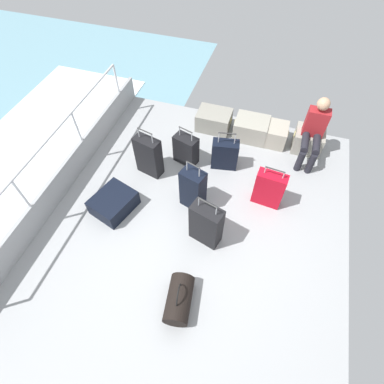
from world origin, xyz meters
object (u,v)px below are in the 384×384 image
Objects in this scene: passenger_seated at (314,130)px; suitcase_5 at (114,203)px; suitcase_4 at (269,189)px; cargo_crate_0 at (214,120)px; cargo_crate_3 at (308,140)px; suitcase_3 at (193,189)px; suitcase_2 at (149,156)px; suitcase_1 at (186,150)px; duffel_bag at (179,299)px; cargo_crate_1 at (251,128)px; cargo_crate_2 at (273,134)px; suitcase_6 at (225,154)px; suitcase_0 at (206,224)px.

passenger_seated reaches higher than suitcase_5.
cargo_crate_0 is at bearing 130.54° from suitcase_4.
cargo_crate_3 is (1.73, -0.05, 0.02)m from cargo_crate_0.
suitcase_5 is (-1.12, -0.45, -0.23)m from suitcase_3.
suitcase_2 and suitcase_3 have the same top height.
suitcase_1 reaches higher than duffel_bag.
suitcase_2 is at bearing 154.30° from suitcase_3.
suitcase_1 is at bearing -134.57° from cargo_crate_1.
cargo_crate_0 is 1.25× the size of cargo_crate_2.
suitcase_6 is 1.22× the size of duffel_bag.
suitcase_4 reaches higher than cargo_crate_1.
cargo_crate_0 is 2.46m from suitcase_5.
cargo_crate_0 is at bearing 115.20° from suitcase_6.
cargo_crate_3 is at bearing -1.70° from cargo_crate_0.
suitcase_4 is at bearing -109.58° from cargo_crate_3.
passenger_seated is 1.23× the size of suitcase_3.
passenger_seated is 1.45× the size of suitcase_4.
cargo_crate_2 is 0.48× the size of passenger_seated.
cargo_crate_3 is 0.42m from passenger_seated.
suitcase_6 is (-0.69, -0.85, 0.09)m from cargo_crate_2.
cargo_crate_2 is at bearing -1.55° from cargo_crate_1.
suitcase_6 is (0.65, 0.09, -0.00)m from suitcase_1.
cargo_crate_1 is at bearing 168.93° from passenger_seated.
suitcase_3 reaches higher than cargo_crate_3.
duffel_bag is at bearing -101.11° from cargo_crate_2.
suitcase_3 reaches higher than cargo_crate_0.
cargo_crate_1 is 1.21× the size of cargo_crate_3.
passenger_seated is 2.44m from suitcase_0.
suitcase_6 is at bearing 90.93° from duffel_bag.
passenger_seated reaches higher than suitcase_4.
cargo_crate_1 is at bearing -2.94° from cargo_crate_0.
passenger_seated is 1.50m from suitcase_6.
suitcase_3 is (-0.55, -1.78, 0.17)m from cargo_crate_1.
suitcase_0 is 1.56m from suitcase_2.
cargo_crate_1 is at bearing 45.43° from suitcase_1.
suitcase_1 is at bearing 106.30° from duffel_bag.
cargo_crate_2 is 1.10m from suitcase_6.
passenger_seated is at bearing -11.07° from cargo_crate_1.
cargo_crate_1 is at bearing 110.35° from suitcase_4.
cargo_crate_2 is 1.00× the size of cargo_crate_3.
cargo_crate_1 is at bearing 71.49° from suitcase_6.
suitcase_5 is at bearing -140.48° from cargo_crate_3.
cargo_crate_0 is 2.41m from suitcase_0.
suitcase_2 is 1.00× the size of suitcase_3.
cargo_crate_0 is 0.71m from cargo_crate_1.
cargo_crate_0 is 1.02m from suitcase_1.
passenger_seated reaches higher than suitcase_2.
suitcase_1 is (-1.95, -0.75, -0.31)m from passenger_seated.
cargo_crate_1 is at bearing 53.16° from suitcase_5.
suitcase_4 is 1.25× the size of duffel_bag.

